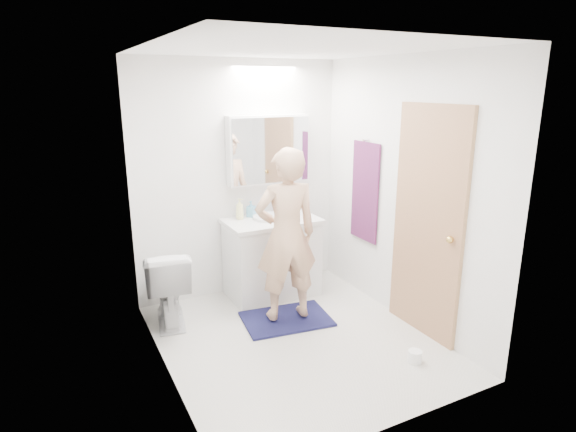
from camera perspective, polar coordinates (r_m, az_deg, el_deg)
floor at (r=4.29m, az=0.96°, el=-14.53°), size 2.50×2.50×0.00m
ceiling at (r=3.73m, az=1.14°, el=19.36°), size 2.50×2.50×0.00m
wall_back at (r=4.95m, az=-5.84°, el=4.33°), size 2.50×0.00×2.50m
wall_front at (r=2.85m, az=13.07°, el=-4.32°), size 2.50×0.00×2.50m
wall_left at (r=3.47m, az=-15.16°, el=-0.88°), size 0.00×2.50×2.50m
wall_right at (r=4.45m, az=13.63°, el=2.74°), size 0.00×2.50×2.50m
vanity_cabinet at (r=5.00m, az=-1.94°, el=-5.12°), size 0.90×0.55×0.78m
countertop at (r=4.87m, az=-1.99°, el=-0.60°), size 0.95×0.58×0.04m
sink_basin at (r=4.89m, az=-2.14°, el=-0.12°), size 0.36×0.36×0.03m
faucet at (r=5.04m, az=-3.07°, el=1.10°), size 0.02×0.02×0.16m
medicine_cabinet at (r=4.95m, az=-2.35°, el=7.92°), size 0.88×0.14×0.70m
mirror_panel at (r=4.88m, az=-1.97°, el=7.82°), size 0.84×0.01×0.66m
toilet at (r=4.58m, az=-14.14°, el=-7.98°), size 0.52×0.77×0.72m
bath_rug at (r=4.60m, az=-0.20°, el=-12.18°), size 0.87×0.65×0.02m
person at (r=4.28m, az=-0.21°, el=-2.31°), size 0.62×0.45×1.58m
door at (r=4.24m, az=16.31°, el=-0.87°), size 0.04×0.80×2.00m
door_knob at (r=4.02m, az=18.75°, el=-2.68°), size 0.06×0.06×0.06m
towel at (r=4.88m, az=9.17°, el=2.86°), size 0.02×0.42×1.00m
towel_hook at (r=4.79m, az=9.31°, el=8.93°), size 0.07×0.02×0.02m
soap_bottle_a at (r=4.87m, az=-5.79°, el=0.85°), size 0.12×0.12×0.21m
soap_bottle_b at (r=4.95m, az=-4.43°, el=0.85°), size 0.11×0.11×0.17m
toothbrush_cup at (r=5.07m, az=-1.03°, el=0.80°), size 0.13×0.13×0.09m
toilet_paper_roll at (r=4.09m, az=14.90°, el=-15.90°), size 0.11×0.11×0.10m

